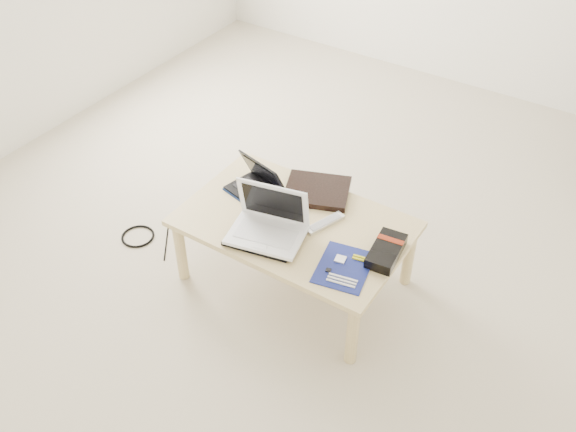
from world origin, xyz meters
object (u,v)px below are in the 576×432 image
Objects in this scene: coffee_table at (294,229)px; gpu_box at (386,251)px; white_laptop at (269,224)px; netbook at (258,186)px.

gpu_box reaches higher than coffee_table.
white_laptop is 0.56m from gpu_box.
netbook is (-0.28, 0.09, 0.09)m from coffee_table.
netbook is at bearing 161.78° from coffee_table.
white_laptop is 1.49× the size of gpu_box.
white_laptop is (0.23, -0.24, 0.03)m from netbook.
white_laptop is at bearing -108.18° from coffee_table.
netbook is 0.77m from gpu_box.
white_laptop is (-0.05, -0.15, 0.12)m from coffee_table.
gpu_box is (0.76, -0.07, -0.01)m from netbook.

